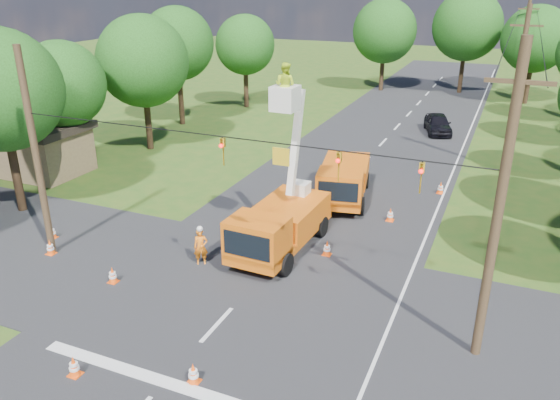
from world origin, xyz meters
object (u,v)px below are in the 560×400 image
at_px(traffic_cone_3, 390,215).
at_px(shed, 41,148).
at_px(second_truck, 343,180).
at_px(traffic_cone_0, 74,366).
at_px(tree_left_c, 62,85).
at_px(tree_far_c, 536,39).
at_px(tree_far_b, 467,26).
at_px(tree_left_e, 177,44).
at_px(tree_far_a, 385,31).
at_px(traffic_cone_7, 441,188).
at_px(traffic_cone_5, 50,247).
at_px(pole_right_far, 522,51).
at_px(pole_right_near, 499,210).
at_px(tree_left_b, 0,90).
at_px(tree_left_d, 143,61).
at_px(pole_left, 36,156).
at_px(distant_car, 438,124).
at_px(traffic_cone_4, 113,275).
at_px(tree_left_f, 245,45).
at_px(bucket_truck, 280,215).
at_px(ground_worker, 201,247).
at_px(traffic_cone_1, 193,373).
at_px(traffic_cone_2, 327,248).
at_px(traffic_cone_6, 52,232).
at_px(pole_right_mid, 516,90).

distance_m(traffic_cone_3, shed, 21.68).
bearing_deg(shed, second_truck, 8.99).
bearing_deg(traffic_cone_0, tree_left_c, 132.56).
bearing_deg(tree_far_c, tree_far_b, 155.22).
bearing_deg(tree_left_e, tree_far_a, 60.67).
bearing_deg(traffic_cone_7, traffic_cone_5, -135.82).
distance_m(pole_right_far, tree_far_b, 7.63).
bearing_deg(traffic_cone_0, pole_right_near, 28.19).
bearing_deg(tree_left_b, pole_right_near, -7.43).
distance_m(tree_left_d, tree_far_c, 36.46).
distance_m(traffic_cone_0, pole_left, 9.97).
distance_m(second_truck, distant_car, 16.74).
height_order(traffic_cone_4, traffic_cone_7, same).
bearing_deg(tree_left_c, tree_left_f, 85.37).
distance_m(traffic_cone_3, pole_right_near, 11.48).
xyz_separation_m(bucket_truck, ground_worker, (-2.58, -2.47, -0.92)).
bearing_deg(traffic_cone_1, bucket_truck, 96.49).
xyz_separation_m(traffic_cone_2, traffic_cone_5, (-11.24, -4.74, 0.00)).
bearing_deg(second_truck, traffic_cone_2, -90.22).
bearing_deg(tree_left_b, traffic_cone_0, -37.40).
distance_m(pole_right_far, shed, 41.69).
bearing_deg(tree_far_a, traffic_cone_4, -90.33).
distance_m(traffic_cone_2, pole_right_near, 9.32).
bearing_deg(traffic_cone_3, tree_left_b, -160.98).
bearing_deg(distant_car, traffic_cone_4, -123.40).
bearing_deg(traffic_cone_5, second_truck, 48.24).
bearing_deg(distant_car, traffic_cone_7, -97.75).
height_order(bucket_truck, tree_far_c, tree_far_c).
bearing_deg(traffic_cone_5, traffic_cone_2, 22.87).
height_order(traffic_cone_7, pole_right_near, pole_right_near).
xyz_separation_m(tree_left_c, tree_left_d, (1.50, 6.00, 0.69)).
xyz_separation_m(shed, tree_far_b, (21.00, 37.00, 5.19)).
distance_m(ground_worker, traffic_cone_6, 7.75).
relative_size(second_truck, distant_car, 1.49).
xyz_separation_m(traffic_cone_2, pole_right_near, (6.63, -4.51, 4.75)).
distance_m(traffic_cone_3, tree_left_f, 28.25).
bearing_deg(traffic_cone_1, traffic_cone_2, 83.53).
xyz_separation_m(pole_right_near, tree_far_c, (1.00, 42.00, 0.96)).
height_order(traffic_cone_0, traffic_cone_3, same).
distance_m(traffic_cone_4, tree_left_b, 11.73).
height_order(bucket_truck, pole_right_mid, pole_right_mid).
height_order(distant_car, pole_right_mid, pole_right_mid).
relative_size(bucket_truck, traffic_cone_5, 11.60).
bearing_deg(traffic_cone_6, ground_worker, 4.49).
xyz_separation_m(pole_right_mid, tree_far_c, (1.00, 22.00, 0.96)).
bearing_deg(bucket_truck, tree_left_e, 134.93).
bearing_deg(tree_left_f, distant_car, -7.98).
relative_size(traffic_cone_3, traffic_cone_7, 1.00).
bearing_deg(traffic_cone_3, traffic_cone_1, -101.24).
bearing_deg(traffic_cone_3, pole_right_far, 80.97).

